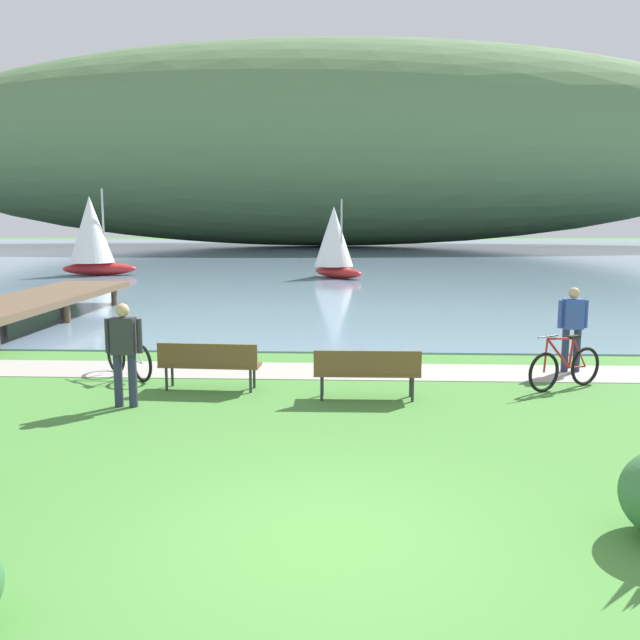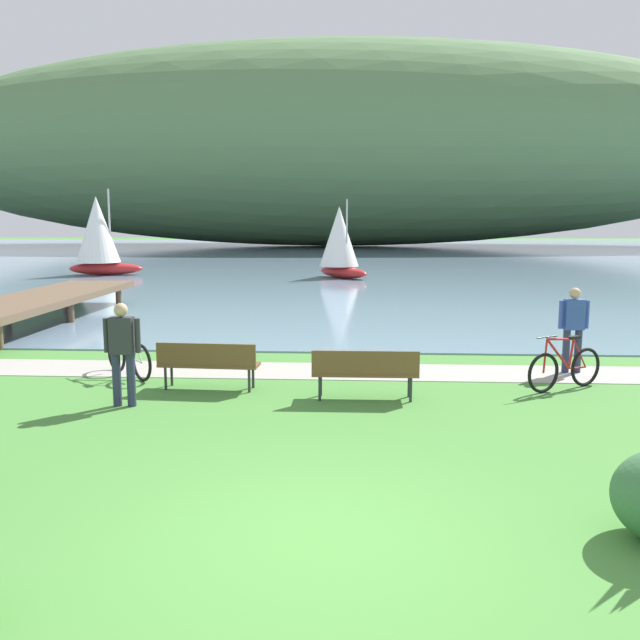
# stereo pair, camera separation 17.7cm
# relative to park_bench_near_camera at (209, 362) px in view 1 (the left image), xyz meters

# --- Properties ---
(ground_plane) EXTENTS (200.00, 200.00, 0.00)m
(ground_plane) POSITION_rel_park_bench_near_camera_xyz_m (2.29, -5.57, -0.52)
(ground_plane) COLOR #478438
(bay_water) EXTENTS (180.00, 80.00, 0.04)m
(bay_water) POSITION_rel_park_bench_near_camera_xyz_m (2.29, 43.43, -0.50)
(bay_water) COLOR #7A99B2
(bay_water) RESTS_ON ground
(distant_hillside) EXTENTS (96.91, 28.00, 21.61)m
(distant_hillside) POSITION_rel_park_bench_near_camera_xyz_m (-0.52, 63.58, 10.33)
(distant_hillside) COLOR #567A4C
(distant_hillside) RESTS_ON bay_water
(shoreline_path) EXTENTS (60.00, 1.50, 0.01)m
(shoreline_path) POSITION_rel_park_bench_near_camera_xyz_m (2.29, 1.60, -0.52)
(shoreline_path) COLOR #A39E93
(shoreline_path) RESTS_ON ground
(park_bench_near_camera) EXTENTS (1.82, 0.58, 0.88)m
(park_bench_near_camera) POSITION_rel_park_bench_near_camera_xyz_m (0.00, 0.00, 0.00)
(park_bench_near_camera) COLOR brown
(park_bench_near_camera) RESTS_ON ground
(park_bench_further_along) EXTENTS (1.80, 0.50, 0.88)m
(park_bench_further_along) POSITION_rel_park_bench_near_camera_xyz_m (2.80, -0.52, 0.00)
(park_bench_further_along) COLOR brown
(park_bench_further_along) RESTS_ON ground
(bicycle_leaning_near_bench) EXTENTS (1.55, 0.96, 1.01)m
(bicycle_leaning_near_bench) POSITION_rel_park_bench_near_camera_xyz_m (6.40, 0.40, -0.12)
(bicycle_leaning_near_bench) COLOR black
(bicycle_leaning_near_bench) RESTS_ON ground
(bicycle_beside_path) EXTENTS (1.30, 1.28, 1.01)m
(bicycle_beside_path) POSITION_rel_park_bench_near_camera_xyz_m (-1.78, 0.94, -0.12)
(bicycle_beside_path) COLOR black
(bicycle_beside_path) RESTS_ON ground
(person_at_shoreline) EXTENTS (0.61, 0.26, 1.71)m
(person_at_shoreline) POSITION_rel_park_bench_near_camera_xyz_m (6.94, 1.76, 0.46)
(person_at_shoreline) COLOR #282D47
(person_at_shoreline) RESTS_ON ground
(person_on_the_grass) EXTENTS (0.61, 0.22, 1.71)m
(person_on_the_grass) POSITION_rel_park_bench_near_camera_xyz_m (-1.15, -1.11, 0.46)
(person_on_the_grass) COLOR #282D47
(person_on_the_grass) RESTS_ON ground
(sailboat_nearest_to_shore) EXTENTS (3.98, 2.54, 4.57)m
(sailboat_nearest_to_shore) POSITION_rel_park_bench_near_camera_xyz_m (-11.21, 23.81, 1.67)
(sailboat_nearest_to_shore) COLOR #B22323
(sailboat_nearest_to_shore) RESTS_ON bay_water
(sailboat_mid_bay) EXTENTS (3.13, 3.20, 3.96)m
(sailboat_mid_bay) POSITION_rel_park_bench_near_camera_xyz_m (1.69, 22.89, 1.38)
(sailboat_mid_bay) COLOR #B22323
(sailboat_mid_bay) RESTS_ON bay_water
(pier_dock) EXTENTS (2.40, 10.00, 0.80)m
(pier_dock) POSITION_rel_park_bench_near_camera_xyz_m (-6.71, 7.43, 0.17)
(pier_dock) COLOR brown
(pier_dock) RESTS_ON ground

